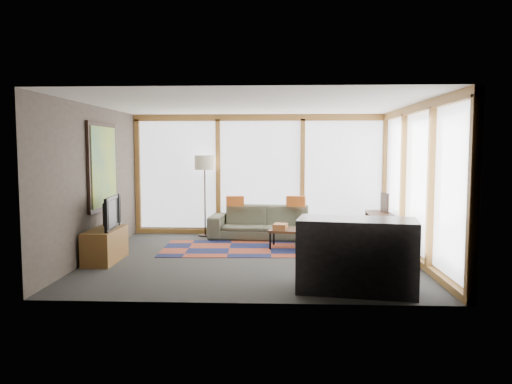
{
  "coord_description": "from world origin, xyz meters",
  "views": [
    {
      "loc": [
        0.39,
        -8.38,
        1.87
      ],
      "look_at": [
        0.0,
        0.4,
        1.1
      ],
      "focal_mm": 35.0,
      "sensor_mm": 36.0,
      "label": 1
    }
  ],
  "objects_px": {
    "sofa": "(265,222)",
    "bookshelf": "(387,233)",
    "tv_console": "(105,245)",
    "bar_counter": "(357,255)",
    "coffee_table": "(298,239)",
    "floor_lamp": "(205,196)",
    "television": "(107,213)"
  },
  "relations": [
    {
      "from": "tv_console",
      "to": "bookshelf",
      "type": "bearing_deg",
      "value": 14.52
    },
    {
      "from": "floor_lamp",
      "to": "coffee_table",
      "type": "bearing_deg",
      "value": -32.93
    },
    {
      "from": "sofa",
      "to": "tv_console",
      "type": "relative_size",
      "value": 2.13
    },
    {
      "from": "bookshelf",
      "to": "tv_console",
      "type": "xyz_separation_m",
      "value": [
        -4.9,
        -1.27,
        -0.02
      ]
    },
    {
      "from": "coffee_table",
      "to": "bookshelf",
      "type": "distance_m",
      "value": 1.66
    },
    {
      "from": "coffee_table",
      "to": "television",
      "type": "relative_size",
      "value": 1.14
    },
    {
      "from": "tv_console",
      "to": "coffee_table",
      "type": "bearing_deg",
      "value": 20.57
    },
    {
      "from": "sofa",
      "to": "tv_console",
      "type": "bearing_deg",
      "value": -134.57
    },
    {
      "from": "tv_console",
      "to": "bar_counter",
      "type": "xyz_separation_m",
      "value": [
        3.89,
        -1.58,
        0.21
      ]
    },
    {
      "from": "sofa",
      "to": "floor_lamp",
      "type": "bearing_deg",
      "value": 175.18
    },
    {
      "from": "floor_lamp",
      "to": "bar_counter",
      "type": "bearing_deg",
      "value": -57.46
    },
    {
      "from": "coffee_table",
      "to": "television",
      "type": "height_order",
      "value": "television"
    },
    {
      "from": "coffee_table",
      "to": "bookshelf",
      "type": "height_order",
      "value": "bookshelf"
    },
    {
      "from": "coffee_table",
      "to": "bookshelf",
      "type": "relative_size",
      "value": 0.46
    },
    {
      "from": "television",
      "to": "sofa",
      "type": "bearing_deg",
      "value": -54.06
    },
    {
      "from": "coffee_table",
      "to": "bar_counter",
      "type": "distance_m",
      "value": 2.88
    },
    {
      "from": "sofa",
      "to": "coffee_table",
      "type": "height_order",
      "value": "sofa"
    },
    {
      "from": "tv_console",
      "to": "television",
      "type": "bearing_deg",
      "value": 52.64
    },
    {
      "from": "tv_console",
      "to": "television",
      "type": "distance_m",
      "value": 0.54
    },
    {
      "from": "sofa",
      "to": "tv_console",
      "type": "xyz_separation_m",
      "value": [
        -2.6,
        -2.26,
        -0.07
      ]
    },
    {
      "from": "coffee_table",
      "to": "television",
      "type": "distance_m",
      "value": 3.48
    },
    {
      "from": "coffee_table",
      "to": "bookshelf",
      "type": "xyz_separation_m",
      "value": [
        1.66,
        0.05,
        0.11
      ]
    },
    {
      "from": "sofa",
      "to": "bar_counter",
      "type": "xyz_separation_m",
      "value": [
        1.29,
        -3.84,
        0.14
      ]
    },
    {
      "from": "sofa",
      "to": "bar_counter",
      "type": "relative_size",
      "value": 1.52
    },
    {
      "from": "sofa",
      "to": "bookshelf",
      "type": "bearing_deg",
      "value": -19.0
    },
    {
      "from": "coffee_table",
      "to": "bar_counter",
      "type": "height_order",
      "value": "bar_counter"
    },
    {
      "from": "sofa",
      "to": "bookshelf",
      "type": "distance_m",
      "value": 2.51
    },
    {
      "from": "television",
      "to": "bookshelf",
      "type": "bearing_deg",
      "value": -80.77
    },
    {
      "from": "sofa",
      "to": "floor_lamp",
      "type": "relative_size",
      "value": 1.34
    },
    {
      "from": "floor_lamp",
      "to": "bookshelf",
      "type": "distance_m",
      "value": 3.83
    },
    {
      "from": "tv_console",
      "to": "television",
      "type": "xyz_separation_m",
      "value": [
        0.03,
        0.04,
        0.54
      ]
    },
    {
      "from": "sofa",
      "to": "television",
      "type": "height_order",
      "value": "television"
    }
  ]
}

